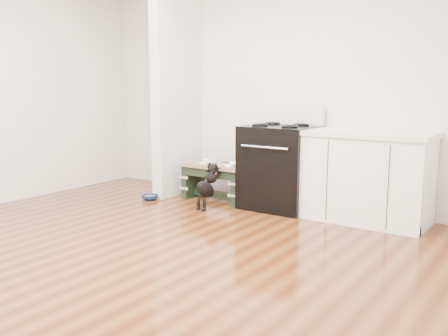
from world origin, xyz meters
TOP-DOWN VIEW (x-y plane):
  - ground at (0.00, 0.00)m, footprint 5.00×5.00m
  - room_shell at (0.00, 0.00)m, footprint 5.00×5.00m
  - partition_wall at (-1.18, 2.10)m, footprint 0.15×0.80m
  - oven_range at (0.25, 2.16)m, footprint 0.76×0.69m
  - cabinet_run at (1.23, 2.18)m, footprint 1.24×0.64m
  - dog_feeder at (-0.54, 2.06)m, footprint 0.82×0.44m
  - puppy at (-0.39, 1.68)m, footprint 0.14×0.42m
  - floor_bowl at (-1.21, 1.60)m, footprint 0.20×0.20m

SIDE VIEW (x-z plane):
  - ground at x=0.00m, z-range 0.00..0.00m
  - floor_bowl at x=-1.21m, z-range 0.00..0.06m
  - puppy at x=-0.39m, z-range 0.02..0.52m
  - dog_feeder at x=-0.54m, z-range 0.09..0.55m
  - cabinet_run at x=1.23m, z-range 0.00..0.91m
  - oven_range at x=0.25m, z-range -0.09..1.05m
  - partition_wall at x=-1.18m, z-range 0.00..2.70m
  - room_shell at x=0.00m, z-range -0.88..4.12m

